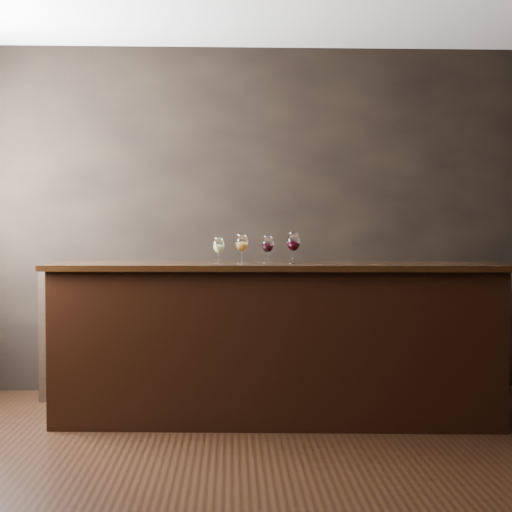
{
  "coord_description": "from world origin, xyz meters",
  "views": [
    {
      "loc": [
        -0.18,
        -3.6,
        1.3
      ],
      "look_at": [
        -0.01,
        1.26,
        1.13
      ],
      "focal_mm": 50.0,
      "sensor_mm": 36.0,
      "label": 1
    }
  ],
  "objects_px": {
    "back_bar_shelf": "(221,333)",
    "glass_white": "(219,246)",
    "glass_red_b": "(294,243)",
    "glass_amber": "(242,244)",
    "bar_counter": "(276,345)",
    "glass_red_a": "(268,245)"
  },
  "relations": [
    {
      "from": "glass_white",
      "to": "glass_amber",
      "type": "relative_size",
      "value": 0.89
    },
    {
      "from": "bar_counter",
      "to": "glass_red_a",
      "type": "distance_m",
      "value": 0.69
    },
    {
      "from": "back_bar_shelf",
      "to": "glass_red_a",
      "type": "relative_size",
      "value": 14.63
    },
    {
      "from": "glass_white",
      "to": "glass_amber",
      "type": "distance_m",
      "value": 0.16
    },
    {
      "from": "bar_counter",
      "to": "glass_white",
      "type": "relative_size",
      "value": 16.69
    },
    {
      "from": "back_bar_shelf",
      "to": "glass_white",
      "type": "bearing_deg",
      "value": -90.15
    },
    {
      "from": "bar_counter",
      "to": "glass_amber",
      "type": "distance_m",
      "value": 0.73
    },
    {
      "from": "bar_counter",
      "to": "glass_red_a",
      "type": "relative_size",
      "value": 15.8
    },
    {
      "from": "glass_white",
      "to": "glass_red_b",
      "type": "height_order",
      "value": "glass_red_b"
    },
    {
      "from": "glass_amber",
      "to": "glass_red_a",
      "type": "distance_m",
      "value": 0.18
    },
    {
      "from": "bar_counter",
      "to": "glass_red_b",
      "type": "relative_size",
      "value": 14.15
    },
    {
      "from": "glass_red_b",
      "to": "glass_white",
      "type": "bearing_deg",
      "value": -179.63
    },
    {
      "from": "glass_white",
      "to": "back_bar_shelf",
      "type": "bearing_deg",
      "value": 89.85
    },
    {
      "from": "back_bar_shelf",
      "to": "glass_amber",
      "type": "relative_size",
      "value": 13.71
    },
    {
      "from": "glass_red_b",
      "to": "glass_amber",
      "type": "bearing_deg",
      "value": 176.47
    },
    {
      "from": "back_bar_shelf",
      "to": "bar_counter",
      "type": "bearing_deg",
      "value": -63.14
    },
    {
      "from": "glass_white",
      "to": "glass_red_a",
      "type": "xyz_separation_m",
      "value": [
        0.34,
        0.03,
        0.01
      ]
    },
    {
      "from": "bar_counter",
      "to": "glass_amber",
      "type": "relative_size",
      "value": 14.8
    },
    {
      "from": "back_bar_shelf",
      "to": "glass_white",
      "type": "relative_size",
      "value": 15.46
    },
    {
      "from": "glass_red_b",
      "to": "bar_counter",
      "type": "bearing_deg",
      "value": 170.71
    },
    {
      "from": "back_bar_shelf",
      "to": "glass_amber",
      "type": "bearing_deg",
      "value": -78.48
    },
    {
      "from": "bar_counter",
      "to": "glass_white",
      "type": "distance_m",
      "value": 0.79
    }
  ]
}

